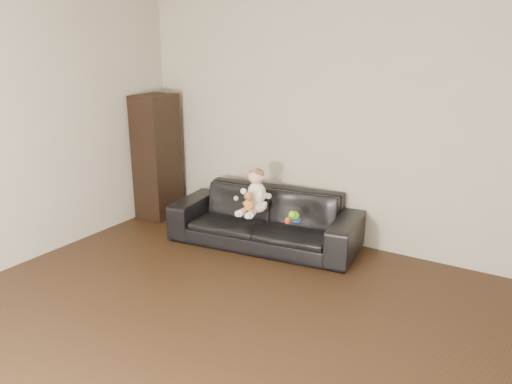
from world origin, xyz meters
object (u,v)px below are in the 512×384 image
Objects in this scene: toy_rattle at (287,221)px; sofa at (265,218)px; baby at (255,193)px; toy_green at (294,216)px; toy_blue_disc at (296,220)px; cabinet at (157,157)px; teddy_bear at (249,202)px.

sofa is at bearing 149.38° from toy_rattle.
baby is 8.09× the size of toy_rattle.
toy_blue_disc is (0.03, -0.01, -0.04)m from toy_green.
toy_blue_disc is at bearing -10.86° from cabinet.
toy_green is (0.40, -0.10, 0.14)m from sofa.
sofa is 4.24× the size of baby.
cabinet reaches higher than toy_blue_disc.
toy_blue_disc is (2.03, -0.21, -0.36)m from cabinet.
baby reaches higher than toy_rattle.
cabinet reaches higher than baby.
cabinet is at bearing 170.44° from toy_rattle.
baby reaches higher than toy_blue_disc.
teddy_bear reaches higher than toy_rattle.
toy_rattle is at bearing -25.22° from baby.
toy_green is at bearing 23.43° from teddy_bear.
sofa is 0.32m from baby.
toy_rattle is at bearing -89.52° from toy_green.
baby is 0.15m from teddy_bear.
toy_blue_disc is (0.47, 0.14, -0.15)m from teddy_bear.
toy_green is (0.45, 0.01, -0.17)m from baby.
sofa is 15.93× the size of toy_green.
teddy_bear is at bearing -163.23° from toy_blue_disc.
baby is at bearing -12.63° from cabinet.
baby is (-0.05, -0.11, 0.30)m from sofa.
toy_blue_disc is at bearing -21.89° from sofa.
teddy_bear is 0.46m from toy_rattle.
toy_green is 0.05m from toy_blue_disc.
cabinet is 2.07m from toy_blue_disc.
toy_rattle is 0.58× the size of toy_blue_disc.
baby reaches higher than sofa.
toy_rattle is (2.00, -0.34, -0.34)m from cabinet.
baby reaches higher than toy_green.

